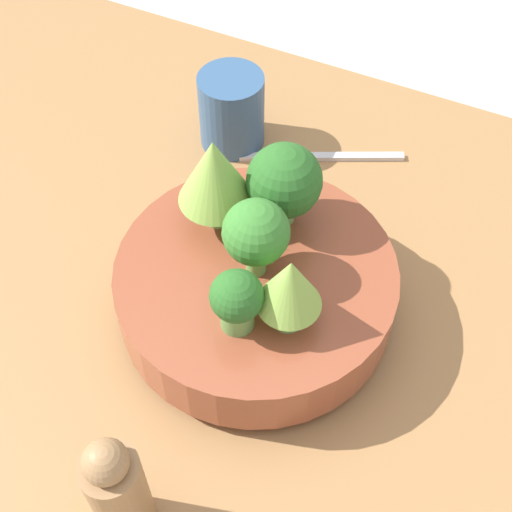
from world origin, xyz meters
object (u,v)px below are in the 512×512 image
at_px(pepper_mill, 118,492).
at_px(bowl, 256,288).
at_px(cup, 232,110).
at_px(fork, 322,157).

bearing_deg(pepper_mill, bowl, -90.89).
distance_m(cup, pepper_mill, 0.46).
bearing_deg(cup, pepper_mill, 106.42).
bearing_deg(fork, cup, 9.00).
bearing_deg(pepper_mill, fork, -87.40).
height_order(bowl, fork, bowl).
distance_m(bowl, fork, 0.23).
height_order(cup, fork, cup).
height_order(pepper_mill, fork, pepper_mill).
xyz_separation_m(cup, pepper_mill, (-0.13, 0.44, 0.02)).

